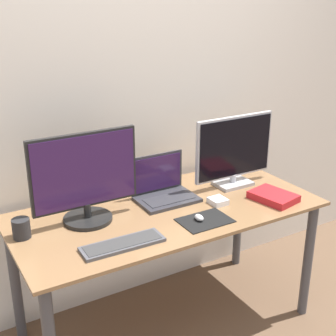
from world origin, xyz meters
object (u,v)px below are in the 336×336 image
(mug, at_px, (21,229))
(power_brick, at_px, (218,201))
(book, at_px, (273,197))
(keyboard, at_px, (123,244))
(monitor_left, at_px, (85,179))
(mouse, at_px, (199,218))
(monitor_right, at_px, (234,151))
(laptop, at_px, (163,188))

(mug, height_order, power_brick, mug)
(book, bearing_deg, keyboard, -178.00)
(monitor_left, distance_m, keyboard, 0.38)
(monitor_left, distance_m, mug, 0.37)
(book, bearing_deg, mug, 168.06)
(keyboard, height_order, mouse, mouse)
(monitor_right, height_order, keyboard, monitor_right)
(monitor_right, bearing_deg, laptop, 174.34)
(monitor_left, bearing_deg, keyboard, -82.27)
(mug, bearing_deg, mouse, -19.18)
(monitor_left, bearing_deg, book, -16.39)
(monitor_right, distance_m, mug, 1.23)
(mouse, relative_size, power_brick, 0.64)
(mouse, height_order, power_brick, mouse)
(monitor_left, height_order, keyboard, monitor_left)
(keyboard, bearing_deg, laptop, 41.01)
(keyboard, height_order, book, book)
(keyboard, distance_m, mouse, 0.43)
(laptop, bearing_deg, book, -32.91)
(monitor_right, relative_size, mouse, 8.79)
(book, bearing_deg, power_brick, 158.65)
(monitor_left, height_order, laptop, monitor_left)
(book, height_order, mug, mug)
(mouse, distance_m, mug, 0.84)
(laptop, distance_m, keyboard, 0.55)
(monitor_right, height_order, book, monitor_right)
(monitor_right, xyz_separation_m, mouse, (-0.43, -0.29, -0.19))
(monitor_left, relative_size, laptop, 1.66)
(laptop, bearing_deg, keyboard, -138.99)
(monitor_right, bearing_deg, mouse, -146.26)
(laptop, xyz_separation_m, book, (0.50, -0.32, -0.04))
(laptop, distance_m, mouse, 0.33)
(mug, bearing_deg, book, -11.94)
(keyboard, xyz_separation_m, book, (0.91, 0.03, 0.01))
(laptop, distance_m, mug, 0.78)
(laptop, relative_size, power_brick, 3.51)
(book, distance_m, mug, 1.31)
(mouse, bearing_deg, book, 0.58)
(mouse, bearing_deg, monitor_left, 148.59)
(monitor_left, height_order, monitor_right, monitor_left)
(monitor_right, distance_m, laptop, 0.47)
(monitor_right, height_order, power_brick, monitor_right)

